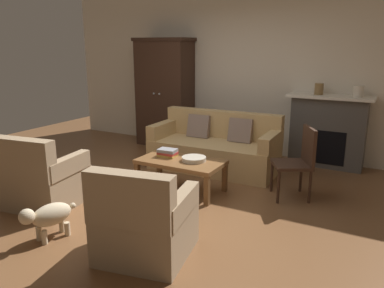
{
  "coord_description": "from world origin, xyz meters",
  "views": [
    {
      "loc": [
        2.48,
        -3.77,
        1.86
      ],
      "look_at": [
        0.06,
        0.62,
        0.55
      ],
      "focal_mm": 35.56,
      "sensor_mm": 36.0,
      "label": 1
    }
  ],
  "objects_px": {
    "side_chair_wooden": "(299,158)",
    "coffee_table": "(181,164)",
    "armchair_near_left": "(43,180)",
    "armchair_near_right": "(144,224)",
    "book_stack": "(167,153)",
    "mantel_vase_bronze": "(319,89)",
    "fireplace": "(328,131)",
    "mantel_vase_cream": "(358,91)",
    "fruit_bowl": "(194,159)",
    "couch": "(215,149)",
    "dog": "(49,216)",
    "armoire": "(165,93)"
  },
  "relations": [
    {
      "from": "side_chair_wooden",
      "to": "coffee_table",
      "type": "bearing_deg",
      "value": -159.77
    },
    {
      "from": "armoire",
      "to": "mantel_vase_cream",
      "type": "distance_m",
      "value": 3.34
    },
    {
      "from": "mantel_vase_cream",
      "to": "armchair_near_left",
      "type": "distance_m",
      "value": 4.49
    },
    {
      "from": "side_chair_wooden",
      "to": "dog",
      "type": "xyz_separation_m",
      "value": [
        -1.87,
        -2.25,
        -0.27
      ]
    },
    {
      "from": "armoire",
      "to": "armchair_near_right",
      "type": "relative_size",
      "value": 2.2
    },
    {
      "from": "fruit_bowl",
      "to": "armchair_near_left",
      "type": "relative_size",
      "value": 0.36
    },
    {
      "from": "armoire",
      "to": "coffee_table",
      "type": "bearing_deg",
      "value": -52.61
    },
    {
      "from": "coffee_table",
      "to": "armchair_near_left",
      "type": "relative_size",
      "value": 1.25
    },
    {
      "from": "book_stack",
      "to": "dog",
      "type": "relative_size",
      "value": 0.45
    },
    {
      "from": "fireplace",
      "to": "dog",
      "type": "distance_m",
      "value": 4.24
    },
    {
      "from": "mantel_vase_cream",
      "to": "dog",
      "type": "height_order",
      "value": "mantel_vase_cream"
    },
    {
      "from": "mantel_vase_bronze",
      "to": "dog",
      "type": "distance_m",
      "value": 4.25
    },
    {
      "from": "armchair_near_left",
      "to": "book_stack",
      "type": "bearing_deg",
      "value": 52.92
    },
    {
      "from": "couch",
      "to": "side_chair_wooden",
      "type": "height_order",
      "value": "side_chair_wooden"
    },
    {
      "from": "book_stack",
      "to": "side_chair_wooden",
      "type": "height_order",
      "value": "side_chair_wooden"
    },
    {
      "from": "armoire",
      "to": "book_stack",
      "type": "xyz_separation_m",
      "value": [
        1.25,
        -1.89,
        -0.53
      ]
    },
    {
      "from": "armchair_near_left",
      "to": "armchair_near_right",
      "type": "height_order",
      "value": "same"
    },
    {
      "from": "mantel_vase_bronze",
      "to": "armchair_near_left",
      "type": "bearing_deg",
      "value": -127.64
    },
    {
      "from": "fruit_bowl",
      "to": "book_stack",
      "type": "height_order",
      "value": "book_stack"
    },
    {
      "from": "fireplace",
      "to": "couch",
      "type": "distance_m",
      "value": 1.78
    },
    {
      "from": "fruit_bowl",
      "to": "armchair_near_right",
      "type": "height_order",
      "value": "armchair_near_right"
    },
    {
      "from": "armchair_near_right",
      "to": "side_chair_wooden",
      "type": "xyz_separation_m",
      "value": [
        0.86,
        2.05,
        0.2
      ]
    },
    {
      "from": "fruit_bowl",
      "to": "armchair_near_left",
      "type": "height_order",
      "value": "armchair_near_left"
    },
    {
      "from": "fruit_bowl",
      "to": "dog",
      "type": "bearing_deg",
      "value": -109.87
    },
    {
      "from": "mantel_vase_cream",
      "to": "armoire",
      "type": "bearing_deg",
      "value": -178.97
    },
    {
      "from": "couch",
      "to": "armoire",
      "type": "bearing_deg",
      "value": 148.91
    },
    {
      "from": "fireplace",
      "to": "mantel_vase_cream",
      "type": "xyz_separation_m",
      "value": [
        0.38,
        -0.02,
        0.63
      ]
    },
    {
      "from": "mantel_vase_bronze",
      "to": "mantel_vase_cream",
      "type": "relative_size",
      "value": 1.06
    },
    {
      "from": "coffee_table",
      "to": "mantel_vase_bronze",
      "type": "distance_m",
      "value": 2.53
    },
    {
      "from": "mantel_vase_cream",
      "to": "armchair_near_left",
      "type": "relative_size",
      "value": 0.19
    },
    {
      "from": "armchair_near_left",
      "to": "fireplace",
      "type": "bearing_deg",
      "value": 50.55
    },
    {
      "from": "couch",
      "to": "fruit_bowl",
      "type": "xyz_separation_m",
      "value": [
        0.17,
        -1.0,
        0.13
      ]
    },
    {
      "from": "couch",
      "to": "dog",
      "type": "bearing_deg",
      "value": -99.61
    },
    {
      "from": "armchair_near_right",
      "to": "mantel_vase_cream",
      "type": "bearing_deg",
      "value": 69.62
    },
    {
      "from": "dog",
      "to": "armchair_near_right",
      "type": "bearing_deg",
      "value": 11.03
    },
    {
      "from": "armoire",
      "to": "mantel_vase_bronze",
      "type": "relative_size",
      "value": 11.41
    },
    {
      "from": "couch",
      "to": "mantel_vase_bronze",
      "type": "distance_m",
      "value": 1.83
    },
    {
      "from": "mantel_vase_bronze",
      "to": "mantel_vase_cream",
      "type": "height_order",
      "value": "mantel_vase_bronze"
    },
    {
      "from": "fruit_bowl",
      "to": "side_chair_wooden",
      "type": "height_order",
      "value": "side_chair_wooden"
    },
    {
      "from": "dog",
      "to": "fireplace",
      "type": "bearing_deg",
      "value": 62.69
    },
    {
      "from": "couch",
      "to": "armchair_near_right",
      "type": "bearing_deg",
      "value": -78.41
    },
    {
      "from": "armoire",
      "to": "dog",
      "type": "relative_size",
      "value": 3.55
    },
    {
      "from": "book_stack",
      "to": "coffee_table",
      "type": "bearing_deg",
      "value": -13.39
    },
    {
      "from": "armoire",
      "to": "mantel_vase_bronze",
      "type": "distance_m",
      "value": 2.78
    },
    {
      "from": "couch",
      "to": "armchair_near_left",
      "type": "height_order",
      "value": "armchair_near_left"
    },
    {
      "from": "mantel_vase_cream",
      "to": "side_chair_wooden",
      "type": "bearing_deg",
      "value": -106.98
    },
    {
      "from": "mantel_vase_cream",
      "to": "fruit_bowl",
      "type": "bearing_deg",
      "value": -130.59
    },
    {
      "from": "mantel_vase_bronze",
      "to": "fireplace",
      "type": "bearing_deg",
      "value": 5.69
    },
    {
      "from": "fireplace",
      "to": "dog",
      "type": "bearing_deg",
      "value": -117.31
    },
    {
      "from": "armoire",
      "to": "dog",
      "type": "bearing_deg",
      "value": -74.7
    }
  ]
}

